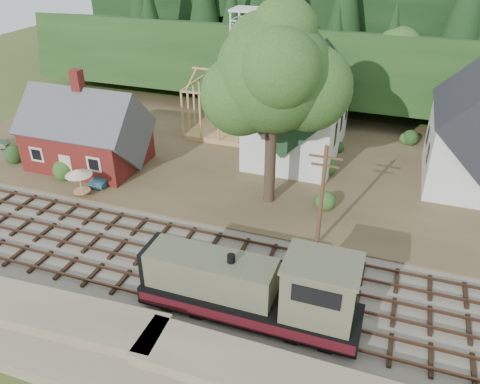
% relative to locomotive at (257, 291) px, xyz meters
% --- Properties ---
extents(ground, '(140.00, 140.00, 0.00)m').
position_rel_locomotive_xyz_m(ground, '(-5.01, 3.00, -2.22)').
color(ground, '#384C1E').
rests_on(ground, ground).
extents(embankment, '(64.00, 5.00, 1.60)m').
position_rel_locomotive_xyz_m(embankment, '(-5.01, -5.50, -2.22)').
color(embankment, '#7F7259').
rests_on(embankment, ground).
extents(railroad_bed, '(64.00, 11.00, 0.16)m').
position_rel_locomotive_xyz_m(railroad_bed, '(-5.01, 3.00, -2.14)').
color(railroad_bed, '#726B5B').
rests_on(railroad_bed, ground).
extents(village_flat, '(64.00, 26.00, 0.30)m').
position_rel_locomotive_xyz_m(village_flat, '(-5.01, 21.00, -2.07)').
color(village_flat, brown).
rests_on(village_flat, ground).
extents(hillside, '(70.00, 28.96, 12.74)m').
position_rel_locomotive_xyz_m(hillside, '(-5.01, 45.00, -2.22)').
color(hillside, '#1E3F19').
rests_on(hillside, ground).
extents(ridge, '(80.00, 20.00, 12.00)m').
position_rel_locomotive_xyz_m(ridge, '(-5.01, 61.00, -2.22)').
color(ridge, black).
rests_on(ridge, ground).
extents(depot, '(10.80, 7.41, 9.00)m').
position_rel_locomotive_xyz_m(depot, '(-21.01, 14.00, 1.00)').
color(depot, maroon).
rests_on(depot, village_flat).
extents(church, '(8.40, 15.17, 13.00)m').
position_rel_locomotive_xyz_m(church, '(-3.01, 22.68, 2.96)').
color(church, silver).
rests_on(church, village_flat).
extents(timber_frame, '(8.20, 6.20, 6.99)m').
position_rel_locomotive_xyz_m(timber_frame, '(-11.01, 25.00, 1.05)').
color(timber_frame, tan).
rests_on(timber_frame, village_flat).
extents(lattice_tower, '(3.20, 3.20, 12.12)m').
position_rel_locomotive_xyz_m(lattice_tower, '(-11.01, 31.00, 7.82)').
color(lattice_tower, silver).
rests_on(lattice_tower, village_flat).
extents(big_tree, '(10.90, 8.40, 14.70)m').
position_rel_locomotive_xyz_m(big_tree, '(-2.84, 13.08, 8.00)').
color(big_tree, '#38281E').
rests_on(big_tree, village_flat).
extents(telegraph_pole_near, '(2.20, 0.28, 8.00)m').
position_rel_locomotive_xyz_m(telegraph_pole_near, '(1.99, 8.20, 2.03)').
color(telegraph_pole_near, '#4C331E').
rests_on(telegraph_pole_near, ground).
extents(locomotive, '(12.66, 3.17, 5.05)m').
position_rel_locomotive_xyz_m(locomotive, '(0.00, 0.00, 0.00)').
color(locomotive, black).
rests_on(locomotive, railroad_bed).
extents(car_blue, '(1.59, 3.79, 1.28)m').
position_rel_locomotive_xyz_m(car_blue, '(-17.66, 11.37, -1.28)').
color(car_blue, '#58A1BD').
rests_on(car_blue, village_flat).
extents(patio_set, '(2.20, 2.20, 2.45)m').
position_rel_locomotive_xyz_m(patio_set, '(-18.11, 8.50, 0.17)').
color(patio_set, silver).
rests_on(patio_set, village_flat).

